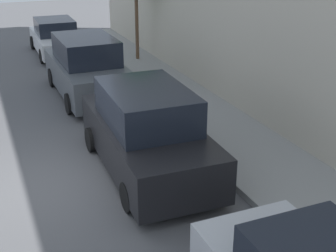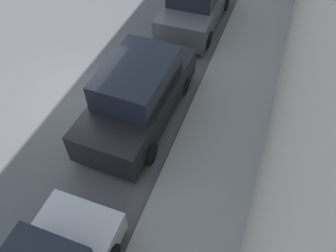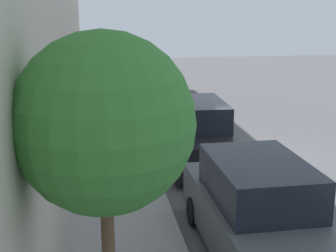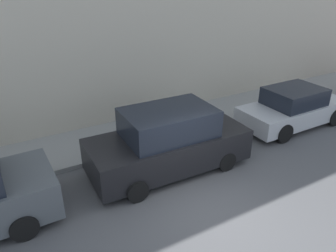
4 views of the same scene
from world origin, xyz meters
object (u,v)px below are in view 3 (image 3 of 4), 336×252
(parked_suv_third, at_px, (195,134))
(parking_meter_near, at_px, (115,73))
(parked_sedan_second, at_px, (160,103))
(street_tree, at_px, (104,125))
(parked_suv_fourth, at_px, (257,212))
(parked_sedan_nearest, at_px, (146,81))

(parked_suv_third, bearing_deg, parking_meter_near, -82.22)
(parked_sedan_second, distance_m, street_tree, 15.56)
(parking_meter_near, bearing_deg, parked_suv_fourth, 95.35)
(parking_meter_near, distance_m, street_tree, 22.81)
(parked_sedan_second, distance_m, parked_suv_fourth, 11.55)
(parked_suv_fourth, xyz_separation_m, street_tree, (2.97, 3.49, 2.76))
(parked_suv_fourth, height_order, street_tree, street_tree)
(parked_sedan_nearest, xyz_separation_m, street_tree, (2.79, 21.19, 2.97))
(street_tree, bearing_deg, parked_sedan_second, -100.17)
(parked_sedan_nearest, bearing_deg, parked_suv_third, 91.05)
(parked_sedan_second, xyz_separation_m, street_tree, (2.70, 15.03, 2.97))
(parked_suv_third, bearing_deg, parked_sedan_nearest, -88.95)
(parked_sedan_nearest, xyz_separation_m, parking_meter_near, (1.61, -1.43, 0.27))
(parked_sedan_second, bearing_deg, parked_suv_fourth, 91.38)
(parked_sedan_nearest, xyz_separation_m, parked_suv_third, (-0.22, 11.94, 0.21))
(parked_sedan_nearest, relative_size, parked_suv_third, 0.93)
(parked_sedan_nearest, height_order, parking_meter_near, parked_sedan_nearest)
(parked_sedan_nearest, height_order, street_tree, street_tree)
(parked_sedan_second, height_order, parked_suv_fourth, parked_suv_fourth)
(parked_sedan_second, relative_size, parking_meter_near, 3.29)
(parked_suv_fourth, relative_size, parking_meter_near, 3.52)
(parked_sedan_nearest, distance_m, parked_suv_fourth, 17.71)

